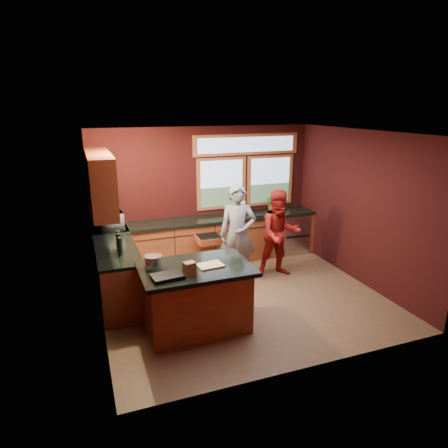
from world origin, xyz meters
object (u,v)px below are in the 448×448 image
island (196,297)px  cutting_board (210,265)px  person_grey (237,234)px  person_red (280,234)px  stock_pot (154,262)px

island → cutting_board: bearing=-14.0°
person_grey → person_red: 0.82m
person_grey → island: bearing=-109.7°
person_grey → stock_pot: 2.07m
island → cutting_board: cutting_board is taller
island → person_grey: person_grey is taller
person_grey → cutting_board: bearing=-103.3°
island → cutting_board: size_ratio=4.43×
island → person_red: person_red is taller
person_red → stock_pot: (-2.53, -1.10, 0.22)m
person_red → person_grey: bearing=-175.6°
person_red → island: bearing=-139.7°
person_red → cutting_board: bearing=-135.8°
person_red → cutting_board: person_red is taller
cutting_board → stock_pot: (-0.75, 0.20, 0.08)m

